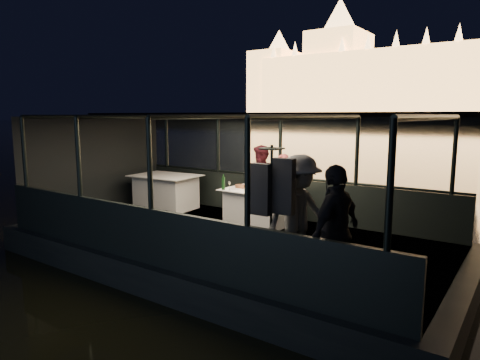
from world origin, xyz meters
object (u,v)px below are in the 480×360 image
Objects in this scene: person_man_maroon at (261,184)px; wine_bottle at (223,183)px; dining_table_central at (258,207)px; passenger_stripe at (299,215)px; dining_table_aft at (166,193)px; passenger_dark at (336,233)px; chair_port_left at (258,199)px; coat_stand at (271,215)px; chair_port_right at (280,202)px; person_woman_coral at (282,187)px.

person_man_maroon reaches higher than wine_bottle.
passenger_stripe is (1.96, -1.93, 0.47)m from dining_table_central.
passenger_stripe is 2.97m from wine_bottle.
person_man_maroon is (2.40, 0.67, 0.36)m from dining_table_aft.
passenger_dark is (5.56, -2.57, 0.47)m from dining_table_aft.
coat_stand reaches higher than chair_port_left.
chair_port_right reaches higher than chair_port_left.
wine_bottle reaches higher than chair_port_left.
person_man_maroon is at bearing 117.21° from dining_table_central.
dining_table_central is at bearing -124.26° from passenger_dark.
dining_table_central is 2.77m from dining_table_aft.
person_man_maroon is 1.17m from wine_bottle.
dining_table_central is 0.84× the size of passenger_dark.
person_man_maroon reaches higher than dining_table_central.
dining_table_central is 4.35× the size of wine_bottle.
chair_port_right is at bearing -49.08° from person_woman_coral.
coat_stand is 3.72m from person_man_maroon.
chair_port_right is 3.01× the size of wine_bottle.
coat_stand reaches higher than person_man_maroon.
dining_table_aft is 0.84× the size of coat_stand.
dining_table_central is at bearing -36.36° from chair_port_left.
passenger_stripe reaches higher than chair_port_right.
coat_stand is at bearing -28.01° from dining_table_aft.
person_man_maroon is 3.53m from passenger_stripe.
chair_port_right is at bearing 60.13° from passenger_stripe.
dining_table_aft is at bearing 163.02° from chair_port_right.
person_woman_coral is at bearing 12.84° from dining_table_aft.
coat_stand reaches higher than wine_bottle.
chair_port_right is (0.57, 0.00, 0.00)m from chair_port_left.
person_man_maroon is (-2.10, 3.07, -0.15)m from coat_stand.
coat_stand is at bearing -32.52° from person_man_maroon.
coat_stand reaches higher than chair_port_right.
passenger_dark is at bearing -74.26° from chair_port_right.
chair_port_left reaches higher than dining_table_central.
passenger_stripe is 1.02× the size of passenger_dark.
dining_table_central is at bearing 70.29° from passenger_stripe.
chair_port_left is 0.57m from chair_port_right.
chair_port_right is at bearing 7.52° from dining_table_aft.
coat_stand reaches higher than dining_table_aft.
person_man_maroon is at bearing 66.16° from passenger_stripe.
chair_port_left is 0.41m from person_man_maroon.
person_woman_coral is (-0.10, 0.27, 0.30)m from chair_port_right.
passenger_dark is (3.16, -3.24, 0.10)m from person_man_maroon.
dining_table_central is 0.88× the size of person_man_maroon.
passenger_dark reaches higher than dining_table_central.
passenger_stripe reaches higher than dining_table_central.
coat_stand is 3.02m from wine_bottle.
dining_table_aft is at bearing -150.26° from chair_port_left.
chair_port_right is 2.94m from passenger_stripe.
coat_stand is (2.02, -2.80, 0.45)m from chair_port_left.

